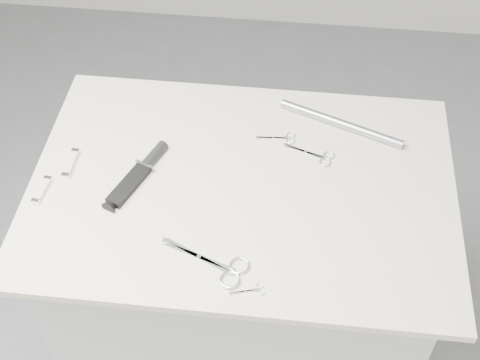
# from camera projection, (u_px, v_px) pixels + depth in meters

# --- Properties ---
(plinth) EXTENTS (0.90, 0.60, 0.90)m
(plinth) POSITION_uv_depth(u_px,v_px,m) (242.00, 292.00, 1.92)
(plinth) COLOR silver
(plinth) RESTS_ON ground
(display_board) EXTENTS (1.00, 0.70, 0.02)m
(display_board) POSITION_uv_depth(u_px,v_px,m) (242.00, 187.00, 1.58)
(display_board) COLOR beige
(display_board) RESTS_ON plinth
(large_shears) EXTENTS (0.20, 0.12, 0.01)m
(large_shears) POSITION_uv_depth(u_px,v_px,m) (222.00, 267.00, 1.41)
(large_shears) COLOR silver
(large_shears) RESTS_ON display_board
(embroidery_scissors_a) EXTENTS (0.13, 0.07, 0.00)m
(embroidery_scissors_a) POSITION_uv_depth(u_px,v_px,m) (318.00, 156.00, 1.63)
(embroidery_scissors_a) COLOR silver
(embroidery_scissors_a) RESTS_ON display_board
(embroidery_scissors_b) EXTENTS (0.10, 0.04, 0.00)m
(embroidery_scissors_b) POSITION_uv_depth(u_px,v_px,m) (282.00, 138.00, 1.67)
(embroidery_scissors_b) COLOR silver
(embroidery_scissors_b) RESTS_ON display_board
(tiny_scissors) EXTENTS (0.07, 0.04, 0.00)m
(tiny_scissors) POSITION_uv_depth(u_px,v_px,m) (252.00, 290.00, 1.37)
(tiny_scissors) COLOR silver
(tiny_scissors) RESTS_ON display_board
(sheathed_knife) EXTENTS (0.11, 0.21, 0.03)m
(sheathed_knife) POSITION_uv_depth(u_px,v_px,m) (141.00, 171.00, 1.59)
(sheathed_knife) COLOR black
(sheathed_knife) RESTS_ON display_board
(pocket_knife_a) EXTENTS (0.03, 0.08, 0.01)m
(pocket_knife_a) POSITION_uv_depth(u_px,v_px,m) (42.00, 190.00, 1.55)
(pocket_knife_a) COLOR beige
(pocket_knife_a) RESTS_ON display_board
(pocket_knife_b) EXTENTS (0.02, 0.09, 0.01)m
(pocket_knife_b) POSITION_uv_depth(u_px,v_px,m) (71.00, 163.00, 1.61)
(pocket_knife_b) COLOR beige
(pocket_knife_b) RESTS_ON display_board
(metal_rail) EXTENTS (0.32, 0.14, 0.02)m
(metal_rail) POSITION_uv_depth(u_px,v_px,m) (341.00, 123.00, 1.69)
(metal_rail) COLOR #95989E
(metal_rail) RESTS_ON display_board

